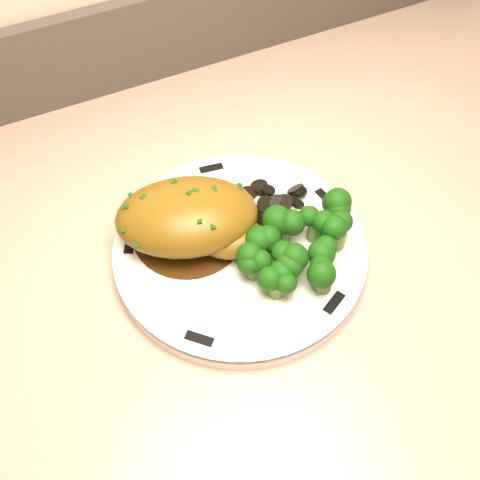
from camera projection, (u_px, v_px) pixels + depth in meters
name	position (u px, v px, depth m)	size (l,w,h in m)	color
plate	(240.00, 251.00, 0.64)	(0.27, 0.27, 0.02)	white
rim_accent_0	(325.00, 198.00, 0.68)	(0.03, 0.01, 0.00)	black
rim_accent_1	(211.00, 168.00, 0.70)	(0.03, 0.01, 0.00)	black
rim_accent_2	(130.00, 243.00, 0.64)	(0.03, 0.01, 0.00)	black
rim_accent_3	(199.00, 339.00, 0.57)	(0.03, 0.01, 0.00)	black
rim_accent_4	(334.00, 303.00, 0.59)	(0.03, 0.01, 0.00)	black
gravy_pool	(189.00, 233.00, 0.65)	(0.12, 0.12, 0.00)	#3F210B
chicken_breast	(192.00, 219.00, 0.62)	(0.17, 0.14, 0.06)	brown
mushroom_pile	(278.00, 202.00, 0.67)	(0.08, 0.06, 0.02)	black
broccoli_florets	(301.00, 246.00, 0.61)	(0.13, 0.10, 0.04)	#5C7D35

